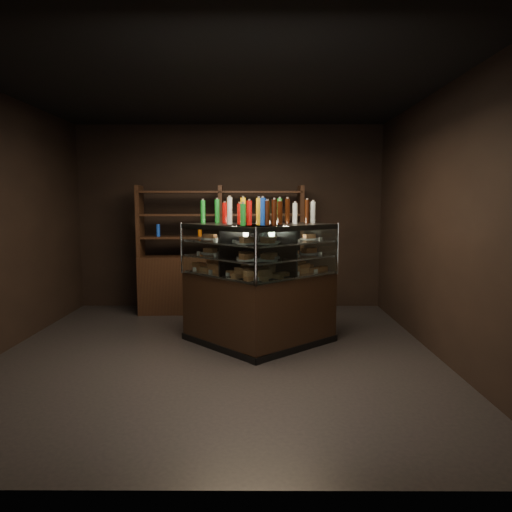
# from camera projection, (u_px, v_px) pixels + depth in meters

# --- Properties ---
(ground) EXTENTS (5.00, 5.00, 0.00)m
(ground) POSITION_uv_depth(u_px,v_px,m) (217.00, 354.00, 5.24)
(ground) COLOR black
(ground) RESTS_ON ground
(room_shell) EXTENTS (5.02, 5.02, 3.01)m
(room_shell) POSITION_uv_depth(u_px,v_px,m) (216.00, 184.00, 5.02)
(room_shell) COLOR black
(room_shell) RESTS_ON ground
(display_case) EXTENTS (1.98, 1.45, 1.49)m
(display_case) POSITION_uv_depth(u_px,v_px,m) (258.00, 305.00, 5.52)
(display_case) COLOR black
(display_case) RESTS_ON ground
(food_display) EXTENTS (1.57, 0.99, 0.46)m
(food_display) POSITION_uv_depth(u_px,v_px,m) (258.00, 256.00, 5.45)
(food_display) COLOR #DD8E4F
(food_display) RESTS_ON display_case
(bottles_top) EXTENTS (1.39, 0.85, 0.30)m
(bottles_top) POSITION_uv_depth(u_px,v_px,m) (258.00, 212.00, 5.40)
(bottles_top) COLOR #147223
(bottles_top) RESTS_ON display_case
(potted_conifer) EXTENTS (0.41, 0.41, 0.88)m
(potted_conifer) POSITION_uv_depth(u_px,v_px,m) (277.00, 294.00, 6.20)
(potted_conifer) COLOR black
(potted_conifer) RESTS_ON ground
(back_shelving) EXTENTS (2.58, 0.52, 2.00)m
(back_shelving) POSITION_uv_depth(u_px,v_px,m) (221.00, 275.00, 7.21)
(back_shelving) COLOR black
(back_shelving) RESTS_ON ground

